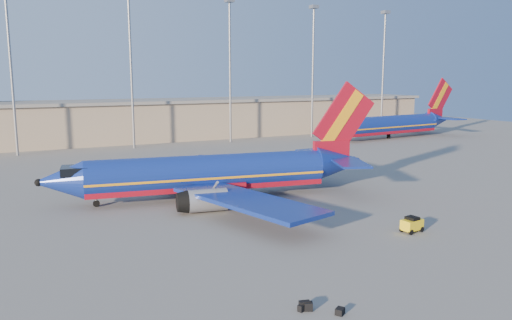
% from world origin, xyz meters
% --- Properties ---
extents(ground, '(220.00, 220.00, 0.00)m').
position_xyz_m(ground, '(0.00, 0.00, 0.00)').
color(ground, slate).
rests_on(ground, ground).
extents(terminal_building, '(122.00, 16.00, 8.50)m').
position_xyz_m(terminal_building, '(10.00, 58.00, 4.32)').
color(terminal_building, gray).
rests_on(terminal_building, ground).
extents(light_mast_row, '(101.60, 1.60, 28.65)m').
position_xyz_m(light_mast_row, '(5.00, 46.00, 17.55)').
color(light_mast_row, gray).
rests_on(light_mast_row, ground).
extents(aircraft_main, '(37.56, 35.85, 12.79)m').
position_xyz_m(aircraft_main, '(-6.31, 2.25, 2.73)').
color(aircraft_main, navy).
rests_on(aircraft_main, ground).
extents(aircraft_second, '(38.75, 15.04, 13.13)m').
position_xyz_m(aircraft_second, '(49.23, 35.72, 3.01)').
color(aircraft_second, navy).
rests_on(aircraft_second, ground).
extents(baggage_tug, '(2.04, 1.39, 1.37)m').
position_xyz_m(baggage_tug, '(4.05, -16.89, 0.71)').
color(baggage_tug, yellow).
rests_on(baggage_tug, ground).
extents(luggage_pile, '(2.33, 1.97, 0.53)m').
position_xyz_m(luggage_pile, '(-11.79, -25.47, 0.23)').
color(luggage_pile, black).
rests_on(luggage_pile, ground).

